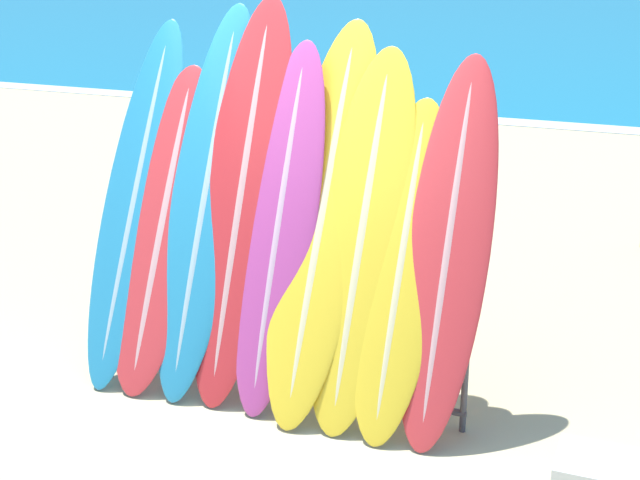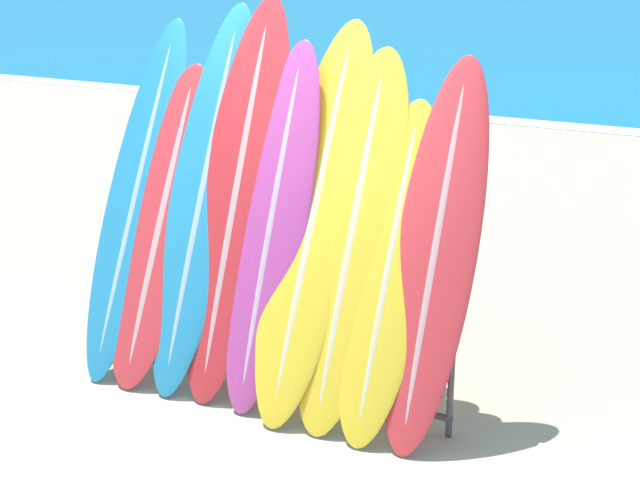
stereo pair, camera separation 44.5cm
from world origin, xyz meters
name	(u,v)px [view 1 (the left image)]	position (x,y,z in m)	size (l,w,h in m)	color
ground_plane	(233,427)	(0.00, 0.00, 0.00)	(160.00, 160.00, 0.00)	beige
ocean_water	(637,6)	(0.00, 39.54, 0.00)	(120.00, 60.00, 0.01)	teal
surfboard_rack	(273,333)	(0.05, 0.48, 0.44)	(2.56, 0.04, 0.80)	#47474C
surfboard_slot_0	(136,200)	(-1.04, 0.65, 1.16)	(0.48, 1.22, 2.32)	teal
surfboard_slot_1	(163,227)	(-0.78, 0.58, 1.02)	(0.59, 1.06, 2.04)	red
surfboard_slot_2	(206,199)	(-0.49, 0.65, 1.23)	(0.52, 1.18, 2.45)	teal
surfboard_slot_3	(242,199)	(-0.23, 0.65, 1.25)	(0.56, 1.09, 2.51)	red
surfboard_slot_4	(280,227)	(0.06, 0.59, 1.12)	(0.49, 0.99, 2.25)	#B23D8E
surfboard_slot_5	(323,219)	(0.33, 0.66, 1.19)	(0.58, 1.26, 2.37)	yellow
surfboard_slot_6	(362,238)	(0.60, 0.61, 1.11)	(0.58, 1.07, 2.22)	yellow
surfboard_slot_7	(401,269)	(0.88, 0.55, 0.97)	(0.51, 0.96, 1.94)	yellow
surfboard_slot_8	(448,251)	(1.14, 0.59, 1.10)	(0.50, 0.98, 2.21)	red
person_near_water	(218,161)	(-1.47, 2.60, 0.95)	(0.25, 0.30, 1.75)	#846047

